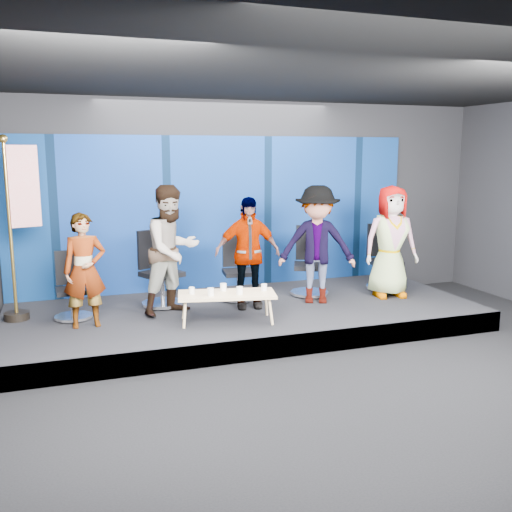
% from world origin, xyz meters
% --- Properties ---
extents(ground, '(10.00, 10.00, 0.00)m').
position_xyz_m(ground, '(0.00, 0.00, 0.00)').
color(ground, black).
rests_on(ground, ground).
extents(room_walls, '(10.02, 8.02, 3.51)m').
position_xyz_m(room_walls, '(0.00, 0.00, 2.43)').
color(room_walls, black).
rests_on(room_walls, ground).
extents(riser, '(7.00, 3.00, 0.30)m').
position_xyz_m(riser, '(0.00, 2.50, 0.15)').
color(riser, black).
rests_on(riser, ground).
extents(backdrop, '(7.00, 0.08, 2.60)m').
position_xyz_m(backdrop, '(0.00, 3.95, 1.60)').
color(backdrop, '#06244E').
rests_on(backdrop, riser).
extents(chair_a, '(0.56, 0.56, 0.95)m').
position_xyz_m(chair_a, '(-2.50, 2.73, 0.61)').
color(chair_a, silver).
rests_on(chair_a, riser).
extents(panelist_a, '(0.58, 0.40, 1.54)m').
position_xyz_m(panelist_a, '(-2.33, 2.26, 1.07)').
color(panelist_a, black).
rests_on(panelist_a, riser).
extents(chair_b, '(0.87, 0.87, 1.16)m').
position_xyz_m(chair_b, '(-1.20, 3.02, 0.68)').
color(chair_b, silver).
rests_on(chair_b, riser).
extents(panelist_b, '(1.13, 1.03, 1.87)m').
position_xyz_m(panelist_b, '(-1.09, 2.52, 1.24)').
color(panelist_b, black).
rests_on(panelist_b, riser).
extents(chair_c, '(0.65, 0.65, 1.04)m').
position_xyz_m(chair_c, '(0.04, 2.98, 0.64)').
color(chair_c, silver).
rests_on(chair_c, riser).
extents(panelist_c, '(1.03, 0.52, 1.68)m').
position_xyz_m(panelist_c, '(0.03, 2.48, 1.14)').
color(panelist_c, black).
rests_on(panelist_c, riser).
extents(chair_d, '(0.84, 0.84, 1.13)m').
position_xyz_m(chair_d, '(1.26, 2.90, 0.67)').
color(chair_d, silver).
rests_on(chair_d, riser).
extents(panelist_d, '(1.36, 1.10, 1.83)m').
position_xyz_m(panelist_d, '(1.15, 2.40, 1.22)').
color(panelist_d, black).
rests_on(panelist_d, riser).
extents(chair_e, '(0.72, 0.72, 1.12)m').
position_xyz_m(chair_e, '(2.62, 2.85, 0.67)').
color(chair_e, silver).
rests_on(chair_e, riser).
extents(panelist_e, '(0.96, 0.71, 1.81)m').
position_xyz_m(panelist_e, '(2.44, 2.37, 1.20)').
color(panelist_e, black).
rests_on(panelist_e, riser).
extents(coffee_table, '(1.42, 0.83, 0.41)m').
position_xyz_m(coffee_table, '(-0.48, 1.84, 0.68)').
color(coffee_table, tan).
rests_on(coffee_table, riser).
extents(mug_a, '(0.08, 0.08, 0.09)m').
position_xyz_m(mug_a, '(-0.94, 1.95, 0.76)').
color(mug_a, silver).
rests_on(mug_a, coffee_table).
extents(mug_b, '(0.09, 0.09, 0.11)m').
position_xyz_m(mug_b, '(-0.72, 1.76, 0.76)').
color(mug_b, silver).
rests_on(mug_b, coffee_table).
extents(mug_c, '(0.09, 0.09, 0.10)m').
position_xyz_m(mug_c, '(-0.48, 1.98, 0.76)').
color(mug_c, silver).
rests_on(mug_c, coffee_table).
extents(mug_d, '(0.09, 0.09, 0.11)m').
position_xyz_m(mug_d, '(-0.33, 1.71, 0.76)').
color(mug_d, silver).
rests_on(mug_d, coffee_table).
extents(mug_e, '(0.08, 0.08, 0.10)m').
position_xyz_m(mug_e, '(0.05, 1.80, 0.76)').
color(mug_e, silver).
rests_on(mug_e, coffee_table).
extents(flag_stand, '(0.58, 0.34, 2.56)m').
position_xyz_m(flag_stand, '(-3.12, 2.93, 1.66)').
color(flag_stand, black).
rests_on(flag_stand, riser).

